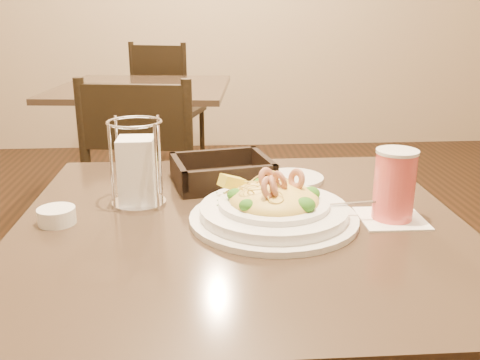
{
  "coord_description": "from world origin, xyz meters",
  "views": [
    {
      "loc": [
        -0.07,
        -1.0,
        1.16
      ],
      "look_at": [
        0.0,
        0.02,
        0.82
      ],
      "focal_mm": 40.0,
      "sensor_mm": 36.0,
      "label": 1
    }
  ],
  "objects": [
    {
      "name": "pasta_bowl",
      "position": [
        0.07,
        -0.01,
        0.77
      ],
      "size": [
        0.38,
        0.34,
        0.11
      ],
      "rotation": [
        0.0,
        0.0,
        -0.18
      ],
      "color": "white",
      "rests_on": "main_table"
    },
    {
      "name": "main_table",
      "position": [
        0.0,
        0.0,
        0.51
      ],
      "size": [
        0.9,
        0.9,
        0.74
      ],
      "color": "black",
      "rests_on": "ground"
    },
    {
      "name": "butter_ramekin",
      "position": [
        -0.37,
        0.01,
        0.76
      ],
      "size": [
        0.1,
        0.1,
        0.03
      ],
      "primitive_type": "cylinder",
      "rotation": [
        0.0,
        0.0,
        0.37
      ],
      "color": "white",
      "rests_on": "main_table"
    },
    {
      "name": "drink_glass",
      "position": [
        0.31,
        -0.01,
        0.81
      ],
      "size": [
        0.13,
        0.13,
        0.15
      ],
      "rotation": [
        0.0,
        0.0,
        -0.01
      ],
      "color": "white",
      "rests_on": "main_table"
    },
    {
      "name": "dining_chair_near",
      "position": [
        -0.28,
        0.91,
        0.5
      ],
      "size": [
        0.48,
        0.48,
        0.93
      ],
      "rotation": [
        0.0,
        0.0,
        2.99
      ],
      "color": "black",
      "rests_on": "ground"
    },
    {
      "name": "side_plate",
      "position": [
        0.15,
        0.25,
        0.75
      ],
      "size": [
        0.19,
        0.19,
        0.01
      ],
      "primitive_type": "cylinder",
      "rotation": [
        0.0,
        0.0,
        -0.26
      ],
      "color": "white",
      "rests_on": "main_table"
    },
    {
      "name": "bread_basket",
      "position": [
        -0.03,
        0.24,
        0.76
      ],
      "size": [
        0.26,
        0.23,
        0.06
      ],
      "rotation": [
        0.0,
        0.0,
        0.21
      ],
      "color": "black",
      "rests_on": "main_table"
    },
    {
      "name": "background_table",
      "position": [
        -0.4,
        1.93,
        0.51
      ],
      "size": [
        0.99,
        0.99,
        0.74
      ],
      "rotation": [
        0.0,
        0.0,
        -0.11
      ],
      "color": "black",
      "rests_on": "ground"
    },
    {
      "name": "napkin_caddy",
      "position": [
        -0.22,
        0.11,
        0.82
      ],
      "size": [
        0.12,
        0.12,
        0.19
      ],
      "rotation": [
        0.0,
        0.0,
        0.25
      ],
      "color": "silver",
      "rests_on": "main_table"
    },
    {
      "name": "dining_chair_far",
      "position": [
        -0.32,
        2.7,
        0.5
      ],
      "size": [
        0.52,
        0.52,
        0.93
      ],
      "rotation": [
        0.0,
        0.0,
        2.84
      ],
      "color": "black",
      "rests_on": "ground"
    }
  ]
}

